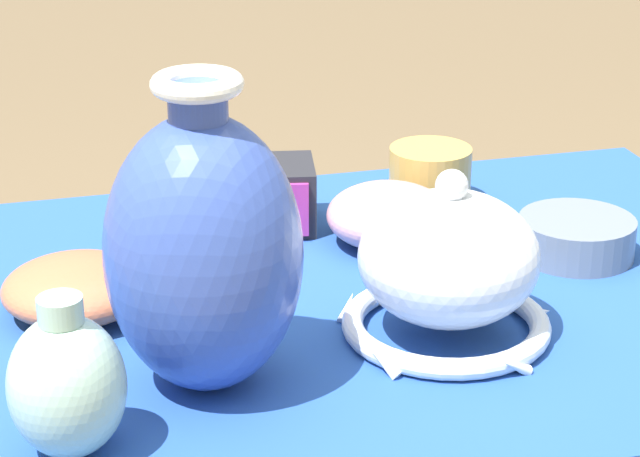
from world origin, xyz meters
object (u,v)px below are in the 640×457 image
object	(u,v)px
bowl_shallow_rose	(389,216)
pot_squat_slate	(576,237)
mosaic_tile_box	(246,196)
pot_squat_ochre	(430,176)
vase_dome_bell	(448,270)
vase_tall_bulbous	(204,250)
jar_round_celadon	(67,385)
bowl_shallow_terracotta	(77,288)

from	to	relation	value
bowl_shallow_rose	pot_squat_slate	bearing A→B (deg)	-23.84
mosaic_tile_box	pot_squat_ochre	distance (m)	0.24
vase_dome_bell	pot_squat_ochre	bearing A→B (deg)	73.20
vase_dome_bell	pot_squat_slate	distance (m)	0.27
vase_dome_bell	pot_squat_ochre	xyz separation A→B (m)	(0.11, 0.35, -0.03)
mosaic_tile_box	pot_squat_slate	size ratio (longest dim) A/B	1.34
pot_squat_slate	vase_tall_bulbous	bearing A→B (deg)	-158.29
mosaic_tile_box	jar_round_celadon	size ratio (longest dim) A/B	1.23
pot_squat_slate	jar_round_celadon	bearing A→B (deg)	-155.39
bowl_shallow_terracotta	bowl_shallow_rose	distance (m)	0.38
bowl_shallow_terracotta	jar_round_celadon	distance (m)	0.27
vase_tall_bulbous	jar_round_celadon	world-z (taller)	vase_tall_bulbous
bowl_shallow_terracotta	jar_round_celadon	world-z (taller)	jar_round_celadon
vase_tall_bulbous	jar_round_celadon	xyz separation A→B (m)	(-0.13, -0.09, -0.07)
vase_dome_bell	jar_round_celadon	size ratio (longest dim) A/B	1.54
pot_squat_ochre	jar_round_celadon	bearing A→B (deg)	-135.86
mosaic_tile_box	jar_round_celadon	world-z (taller)	jar_round_celadon
vase_dome_bell	bowl_shallow_terracotta	size ratio (longest dim) A/B	1.43
jar_round_celadon	bowl_shallow_rose	xyz separation A→B (m)	(0.40, 0.36, -0.03)
vase_dome_bell	pot_squat_slate	world-z (taller)	vase_dome_bell
bowl_shallow_rose	bowl_shallow_terracotta	bearing A→B (deg)	-166.07
vase_tall_bulbous	mosaic_tile_box	bearing A→B (deg)	72.91
pot_squat_slate	bowl_shallow_rose	size ratio (longest dim) A/B	0.91
mosaic_tile_box	vase_tall_bulbous	bearing A→B (deg)	-96.73
bowl_shallow_terracotta	jar_round_celadon	size ratio (longest dim) A/B	1.08
vase_tall_bulbous	bowl_shallow_rose	xyz separation A→B (m)	(0.27, 0.27, -0.10)
vase_tall_bulbous	jar_round_celadon	distance (m)	0.18
vase_dome_bell	pot_squat_ochre	world-z (taller)	vase_dome_bell
vase_tall_bulbous	bowl_shallow_rose	world-z (taller)	vase_tall_bulbous
vase_dome_bell	bowl_shallow_terracotta	bearing A→B (deg)	157.88
jar_round_celadon	bowl_shallow_rose	size ratio (longest dim) A/B	0.99
pot_squat_ochre	vase_tall_bulbous	bearing A→B (deg)	-132.68
mosaic_tile_box	pot_squat_slate	xyz separation A→B (m)	(0.35, -0.18, -0.02)
vase_dome_bell	bowl_shallow_terracotta	world-z (taller)	vase_dome_bell
vase_dome_bell	jar_round_celadon	distance (m)	0.40
vase_tall_bulbous	bowl_shallow_rose	distance (m)	0.39
vase_dome_bell	bowl_shallow_rose	bearing A→B (deg)	86.50
vase_dome_bell	pot_squat_slate	size ratio (longest dim) A/B	1.67
pot_squat_slate	vase_dome_bell	bearing A→B (deg)	-145.26
mosaic_tile_box	pot_squat_ochre	world-z (taller)	mosaic_tile_box
vase_tall_bulbous	bowl_shallow_terracotta	distance (m)	0.24
bowl_shallow_terracotta	pot_squat_slate	xyz separation A→B (m)	(0.57, 0.00, -0.01)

